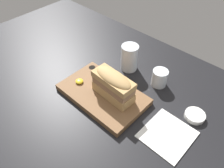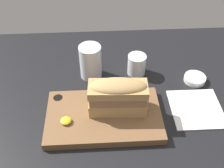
{
  "view_description": "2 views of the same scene",
  "coord_description": "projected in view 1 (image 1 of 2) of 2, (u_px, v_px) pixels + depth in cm",
  "views": [
    {
      "loc": [
        46.19,
        -34.79,
        62.82
      ],
      "look_at": [
        10.29,
        3.66,
        11.4
      ],
      "focal_mm": 35.0,
      "sensor_mm": 36.0,
      "label": 1
    },
    {
      "loc": [
        4.99,
        -48.21,
        62.81
      ],
      "look_at": [
        8.26,
        8.34,
        10.88
      ],
      "focal_mm": 45.0,
      "sensor_mm": 36.0,
      "label": 2
    }
  ],
  "objects": [
    {
      "name": "napkin",
      "position": [
        167.0,
        135.0,
        0.7
      ],
      "size": [
        14.81,
        15.57,
        0.4
      ],
      "rotation": [
        0.0,
        0.0,
        -0.01
      ],
      "color": "white",
      "rests_on": "dining_table"
    },
    {
      "name": "condiment_dish",
      "position": [
        195.0,
        116.0,
        0.75
      ],
      "size": [
        6.9,
        6.9,
        1.73
      ],
      "color": "white",
      "rests_on": "dining_table"
    },
    {
      "name": "sandwich",
      "position": [
        113.0,
        84.0,
        0.76
      ],
      "size": [
        16.04,
        7.29,
        10.42
      ],
      "rotation": [
        0.0,
        0.0,
        -0.05
      ],
      "color": "tan",
      "rests_on": "serving_board"
    },
    {
      "name": "mustard_dollop",
      "position": [
        79.0,
        81.0,
        0.84
      ],
      "size": [
        2.99,
        2.99,
        1.2
      ],
      "color": "gold",
      "rests_on": "serving_board"
    },
    {
      "name": "serving_board",
      "position": [
        103.0,
        94.0,
        0.82
      ],
      "size": [
        31.92,
        19.48,
        2.33
      ],
      "color": "brown",
      "rests_on": "dining_table"
    },
    {
      "name": "wine_glass",
      "position": [
        159.0,
        78.0,
        0.85
      ],
      "size": [
        6.01,
        6.01,
        6.81
      ],
      "color": "silver",
      "rests_on": "dining_table"
    },
    {
      "name": "dining_table",
      "position": [
        86.0,
        95.0,
        0.84
      ],
      "size": [
        149.38,
        99.65,
        2.0
      ],
      "color": "black",
      "rests_on": "ground"
    },
    {
      "name": "water_glass",
      "position": [
        129.0,
        59.0,
        0.91
      ],
      "size": [
        7.07,
        7.07,
        11.21
      ],
      "color": "silver",
      "rests_on": "dining_table"
    }
  ]
}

